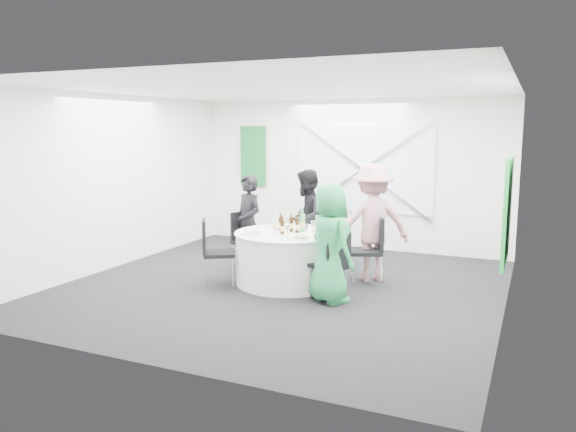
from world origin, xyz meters
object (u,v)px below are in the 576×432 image
at_px(person_woman_green, 330,243).
at_px(chair_front_left, 213,247).
at_px(chair_back, 322,235).
at_px(chair_back_left, 246,236).
at_px(chair_back_right, 372,245).
at_px(person_man_back, 306,219).
at_px(chair_front_right, 333,261).
at_px(banquet_table, 288,258).
at_px(clear_water_bottle, 275,225).
at_px(green_water_bottle, 302,223).
at_px(person_man_back_left, 248,223).
at_px(person_woman_pink, 372,223).

bearing_deg(person_woman_green, chair_front_left, 33.76).
bearing_deg(chair_back, chair_back_left, -143.53).
relative_size(chair_back, chair_back_right, 0.92).
bearing_deg(person_man_back, chair_front_right, 26.15).
xyz_separation_m(banquet_table, clear_water_bottle, (-0.16, -0.11, 0.50)).
xyz_separation_m(banquet_table, chair_back_left, (-0.96, 0.47, 0.16)).
xyz_separation_m(green_water_bottle, clear_water_bottle, (-0.33, -0.23, -0.01)).
bearing_deg(green_water_bottle, person_man_back_left, 162.91).
bearing_deg(green_water_bottle, person_woman_green, -46.08).
relative_size(chair_back_right, person_woman_green, 0.63).
bearing_deg(green_water_bottle, chair_front_left, -147.75).
bearing_deg(person_woman_pink, green_water_bottle, -1.06).
height_order(chair_back_left, person_man_back_left, person_man_back_left).
relative_size(chair_back, person_woman_pink, 0.52).
bearing_deg(clear_water_bottle, chair_back, 77.29).
xyz_separation_m(banquet_table, chair_back, (0.11, 1.10, 0.15)).
distance_m(chair_front_right, person_man_back, 1.85).
bearing_deg(chair_front_right, chair_front_left, -57.91).
height_order(banquet_table, chair_front_left, chair_front_left).
bearing_deg(green_water_bottle, chair_front_right, -42.29).
xyz_separation_m(chair_back_right, person_man_back, (-1.26, 0.56, 0.22)).
relative_size(chair_back_left, clear_water_bottle, 3.06).
bearing_deg(banquet_table, chair_front_left, -148.51).
bearing_deg(chair_front_left, chair_back, -63.43).
relative_size(person_man_back, clear_water_bottle, 5.29).
bearing_deg(chair_front_right, person_man_back, -116.28).
xyz_separation_m(chair_back, person_man_back, (-0.24, -0.09, 0.27)).
bearing_deg(chair_back_left, banquet_table, -90.00).
height_order(person_man_back, person_woman_green, person_man_back).
bearing_deg(chair_front_left, chair_front_right, -119.77).
xyz_separation_m(chair_back_left, chair_back_right, (2.09, -0.01, 0.04)).
bearing_deg(person_woman_green, person_man_back_left, 3.60).
height_order(banquet_table, chair_back_right, chair_back_right).
xyz_separation_m(chair_back, person_woman_green, (0.75, -1.69, 0.25)).
bearing_deg(banquet_table, person_woman_green, -34.27).
bearing_deg(chair_back, green_water_bottle, -80.59).
height_order(person_man_back_left, clear_water_bottle, person_man_back_left).
bearing_deg(chair_back_left, chair_front_left, -152.48).
height_order(chair_front_left, person_man_back_left, person_man_back_left).
xyz_separation_m(person_man_back, person_woman_green, (0.99, -1.60, -0.02)).
height_order(person_man_back_left, person_man_back, person_man_back).
relative_size(person_man_back_left, person_man_back, 0.96).
bearing_deg(green_water_bottle, chair_back, 93.61).
bearing_deg(person_man_back, clear_water_bottle, -8.86).
xyz_separation_m(person_woman_pink, person_woman_green, (-0.22, -1.23, -0.10)).
bearing_deg(clear_water_bottle, chair_back_right, 23.78).
relative_size(chair_back, person_man_back, 0.57).
bearing_deg(chair_back_right, chair_back, -144.28).
relative_size(chair_back_right, clear_water_bottle, 3.26).
distance_m(chair_back, chair_front_right, 1.79).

